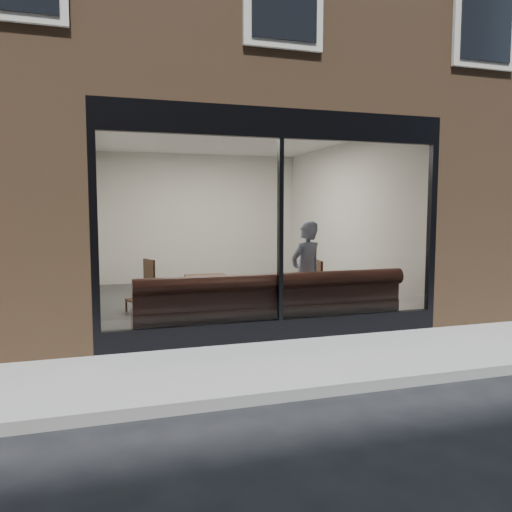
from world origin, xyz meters
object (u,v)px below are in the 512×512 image
object	(u,v)px
cafe_table_left	(207,277)
cafe_table_right	(334,276)
cafe_chair_right	(308,301)
cafe_chair_left	(140,300)
person	(306,274)
banquette	(271,319)

from	to	relation	value
cafe_table_left	cafe_table_right	world-z (taller)	same
cafe_table_left	cafe_chair_right	bearing A→B (deg)	3.30
cafe_table_right	cafe_chair_right	xyz separation A→B (m)	(-0.23, 0.55, -0.50)
cafe_table_right	cafe_chair_left	xyz separation A→B (m)	(-3.05, 1.49, -0.50)
person	cafe_chair_right	xyz separation A→B (m)	(0.37, 0.78, -0.59)
person	cafe_table_left	distance (m)	1.60
cafe_table_left	cafe_table_right	bearing A→B (deg)	-12.29
banquette	cafe_table_right	distance (m)	1.50
cafe_chair_left	person	bearing A→B (deg)	123.91
banquette	cafe_table_right	xyz separation A→B (m)	(1.30, 0.55, 0.52)
person	banquette	bearing A→B (deg)	1.55
cafe_table_right	cafe_chair_left	bearing A→B (deg)	153.93
person	cafe_table_right	bearing A→B (deg)	177.57
banquette	cafe_chair_right	xyz separation A→B (m)	(1.07, 1.10, 0.01)
person	cafe_table_left	bearing A→B (deg)	-48.26
cafe_chair_left	cafe_chair_right	distance (m)	2.97
person	cafe_chair_left	size ratio (longest dim) A/B	4.16
cafe_table_left	cafe_chair_right	distance (m)	1.88
cafe_table_left	cafe_chair_left	bearing A→B (deg)	133.79
cafe_chair_left	cafe_table_right	bearing A→B (deg)	132.92
person	cafe_chair_right	distance (m)	1.04
cafe_table_right	cafe_chair_right	bearing A→B (deg)	112.68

